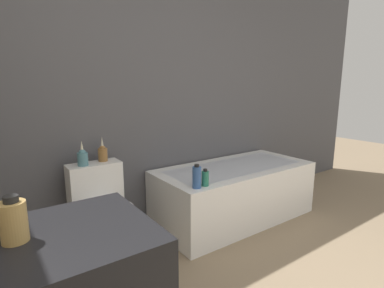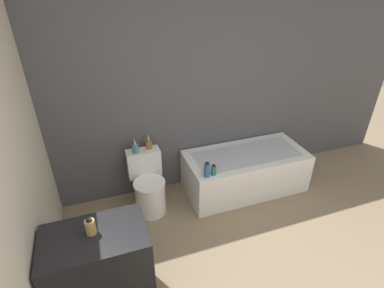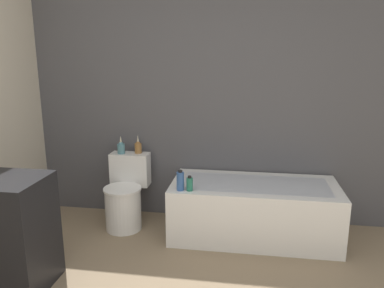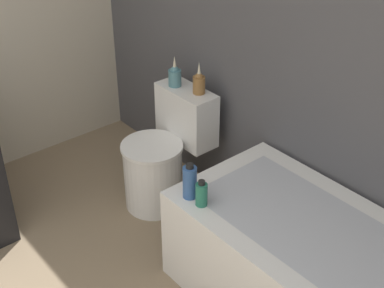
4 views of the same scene
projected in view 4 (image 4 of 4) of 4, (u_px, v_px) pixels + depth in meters
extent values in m
cube|color=#4C4C51|center=(292.00, 9.00, 2.58)|extent=(6.40, 0.06, 2.60)
cube|color=white|center=(328.00, 287.00, 2.44)|extent=(1.56, 0.73, 0.53)
cube|color=#B7BCC6|center=(336.00, 244.00, 2.30)|extent=(1.36, 0.53, 0.01)
cylinder|color=white|center=(153.00, 176.00, 3.28)|extent=(0.36, 0.36, 0.41)
cylinder|color=white|center=(152.00, 146.00, 3.16)|extent=(0.37, 0.37, 0.02)
cube|color=white|center=(186.00, 115.00, 3.24)|extent=(0.40, 0.18, 0.34)
cylinder|color=teal|center=(175.00, 78.00, 3.17)|extent=(0.08, 0.08, 0.10)
sphere|color=teal|center=(175.00, 70.00, 3.15)|extent=(0.05, 0.05, 0.05)
cone|color=beige|center=(175.00, 63.00, 3.12)|extent=(0.03, 0.03, 0.09)
cylinder|color=olive|center=(199.00, 85.00, 3.09)|extent=(0.07, 0.07, 0.10)
sphere|color=olive|center=(199.00, 77.00, 3.06)|extent=(0.05, 0.05, 0.05)
cone|color=beige|center=(199.00, 69.00, 3.04)|extent=(0.03, 0.03, 0.09)
cylinder|color=#335999|center=(190.00, 182.00, 2.53)|extent=(0.07, 0.07, 0.17)
cylinder|color=black|center=(190.00, 166.00, 2.48)|extent=(0.04, 0.04, 0.02)
cylinder|color=#267259|center=(201.00, 195.00, 2.49)|extent=(0.06, 0.06, 0.12)
cylinder|color=black|center=(202.00, 183.00, 2.46)|extent=(0.03, 0.03, 0.02)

